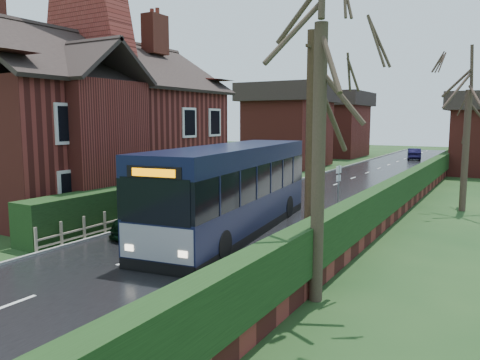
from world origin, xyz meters
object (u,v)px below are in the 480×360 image
Objects in this scene: brick_house at (93,119)px; car_green at (160,217)px; car_silver at (252,191)px; bus_stop_sign at (338,186)px; bus at (233,190)px; telegraph_pole at (309,148)px.

brick_house reaches higher than car_green.
brick_house reaches higher than car_silver.
bus_stop_sign is (5.50, -2.72, 0.99)m from car_silver.
car_silver is 6.22m from bus_stop_sign.
car_green is 7.35m from bus_stop_sign.
bus is 2.92× the size of car_silver.
car_silver is 0.90× the size of car_green.
brick_house is at bearing -147.92° from car_silver.
telegraph_pole is (0.80, -5.36, 1.86)m from bus_stop_sign.
car_green is (-2.45, -1.44, -1.04)m from bus.
telegraph_pole reaches higher than car_silver.
car_green is at bearing -157.08° from bus.
bus is 2.62× the size of car_green.
bus is at bearing -64.95° from car_silver.
bus reaches higher than car_silver.
bus reaches higher than car_green.
bus_stop_sign is at bearing 94.03° from telegraph_pole.
car_silver is (7.23, 3.95, -3.72)m from brick_house.
telegraph_pole is at bearing -16.97° from brick_house.
car_green is at bearing -132.16° from bus_stop_sign.
brick_house is 5.83× the size of bus_stop_sign.
brick_house reaches higher than bus.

